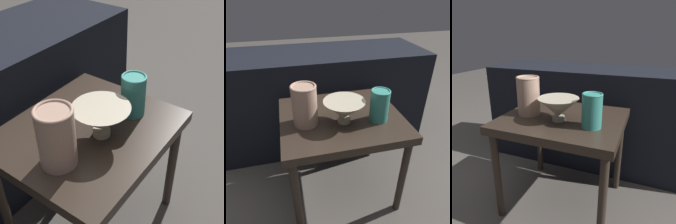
# 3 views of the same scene
# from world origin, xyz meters

# --- Properties ---
(ground_plane) EXTENTS (8.00, 8.00, 0.00)m
(ground_plane) POSITION_xyz_m (0.00, 0.00, 0.00)
(ground_plane) COLOR #4C4742
(table) EXTENTS (0.59, 0.51, 0.50)m
(table) POSITION_xyz_m (0.00, 0.00, 0.44)
(table) COLOR #2D231C
(table) RESTS_ON ground_plane
(couch_backdrop) EXTENTS (1.41, 0.50, 0.67)m
(couch_backdrop) POSITION_xyz_m (0.00, 0.55, 0.34)
(couch_backdrop) COLOR black
(couch_backdrop) RESTS_ON ground_plane
(bowl) EXTENTS (0.19, 0.19, 0.11)m
(bowl) POSITION_xyz_m (0.00, -0.06, 0.57)
(bowl) COLOR #B2A88E
(bowl) RESTS_ON table
(vase_textured_left) EXTENTS (0.11, 0.11, 0.19)m
(vase_textured_left) POSITION_xyz_m (-0.17, -0.03, 0.60)
(vase_textured_left) COLOR tan
(vase_textured_left) RESTS_ON table
(vase_colorful_right) EXTENTS (0.09, 0.09, 0.15)m
(vase_colorful_right) POSITION_xyz_m (0.16, -0.08, 0.58)
(vase_colorful_right) COLOR teal
(vase_colorful_right) RESTS_ON table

